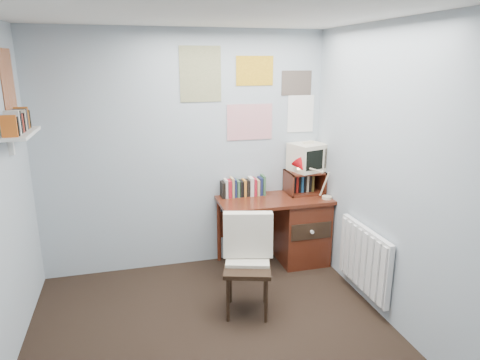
% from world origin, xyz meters
% --- Properties ---
extents(back_wall, '(3.00, 0.02, 2.50)m').
position_xyz_m(back_wall, '(0.00, 1.75, 1.25)').
color(back_wall, '#A0ABB7').
rests_on(back_wall, ground).
extents(right_wall, '(0.02, 3.50, 2.50)m').
position_xyz_m(right_wall, '(1.50, 0.00, 1.25)').
color(right_wall, '#A0ABB7').
rests_on(right_wall, ground).
extents(ceiling, '(3.00, 3.50, 0.02)m').
position_xyz_m(ceiling, '(0.00, 0.00, 2.50)').
color(ceiling, white).
rests_on(ceiling, back_wall).
extents(desk, '(1.20, 0.55, 0.76)m').
position_xyz_m(desk, '(1.17, 1.48, 0.41)').
color(desk, '#522012').
rests_on(desk, ground).
extents(desk_chair, '(0.55, 0.53, 0.86)m').
position_xyz_m(desk_chair, '(0.36, 0.63, 0.43)').
color(desk_chair, black).
rests_on(desk_chair, ground).
extents(desk_lamp, '(0.27, 0.23, 0.38)m').
position_xyz_m(desk_lamp, '(1.44, 1.33, 0.95)').
color(desk_lamp, red).
rests_on(desk_lamp, desk).
extents(tv_riser, '(0.40, 0.30, 0.25)m').
position_xyz_m(tv_riser, '(1.29, 1.59, 0.89)').
color(tv_riser, '#522012').
rests_on(tv_riser, desk).
extents(crt_tv, '(0.43, 0.41, 0.33)m').
position_xyz_m(crt_tv, '(1.32, 1.61, 1.17)').
color(crt_tv, beige).
rests_on(crt_tv, tv_riser).
extents(book_row, '(0.60, 0.14, 0.22)m').
position_xyz_m(book_row, '(0.66, 1.66, 0.87)').
color(book_row, '#522012').
rests_on(book_row, desk).
extents(radiator, '(0.09, 0.80, 0.60)m').
position_xyz_m(radiator, '(1.46, 0.55, 0.42)').
color(radiator, white).
rests_on(radiator, right_wall).
extents(wall_shelf, '(0.20, 0.62, 0.24)m').
position_xyz_m(wall_shelf, '(-1.40, 1.10, 1.62)').
color(wall_shelf, white).
rests_on(wall_shelf, left_wall).
extents(posters_back, '(1.20, 0.01, 0.90)m').
position_xyz_m(posters_back, '(0.70, 1.74, 1.85)').
color(posters_back, white).
rests_on(posters_back, back_wall).
extents(posters_left, '(0.01, 0.70, 0.60)m').
position_xyz_m(posters_left, '(-1.49, 1.10, 2.00)').
color(posters_left, white).
rests_on(posters_left, left_wall).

